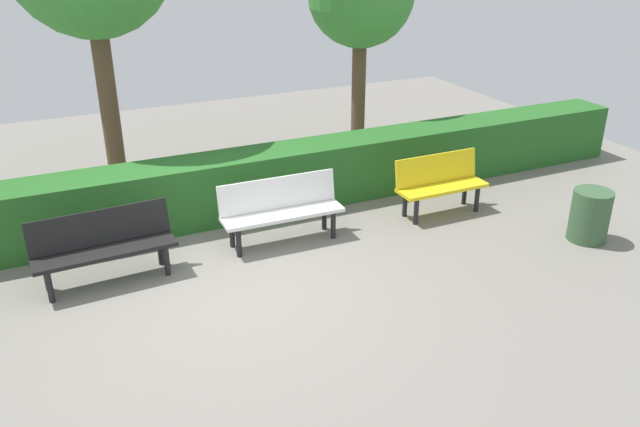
{
  "coord_description": "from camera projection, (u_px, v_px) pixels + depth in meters",
  "views": [
    {
      "loc": [
        1.84,
        6.46,
        4.01
      ],
      "look_at": [
        -1.33,
        -0.4,
        0.55
      ],
      "focal_mm": 36.56,
      "sensor_mm": 36.0,
      "label": 1
    }
  ],
  "objects": [
    {
      "name": "trash_bin",
      "position": [
        590.0,
        216.0,
        8.72
      ],
      "size": [
        0.52,
        0.52,
        0.71
      ],
      "primitive_type": "cylinder",
      "color": "#385938",
      "rests_on": "ground_plane"
    },
    {
      "name": "hedge_row",
      "position": [
        260.0,
        182.0,
        9.55
      ],
      "size": [
        12.87,
        0.72,
        0.92
      ],
      "primitive_type": "cube",
      "color": "#266023",
      "rests_on": "ground_plane"
    },
    {
      "name": "bench_yellow",
      "position": [
        440.0,
        182.0,
        9.49
      ],
      "size": [
        1.36,
        0.46,
        0.86
      ],
      "rotation": [
        0.0,
        0.0,
        0.0
      ],
      "color": "yellow",
      "rests_on": "ground_plane"
    },
    {
      "name": "bench_black",
      "position": [
        103.0,
        244.0,
        7.69
      ],
      "size": [
        1.66,
        0.54,
        0.86
      ],
      "rotation": [
        0.0,
        0.0,
        0.05
      ],
      "color": "black",
      "rests_on": "ground_plane"
    },
    {
      "name": "bench_white",
      "position": [
        281.0,
        207.0,
        8.65
      ],
      "size": [
        1.64,
        0.49,
        0.86
      ],
      "rotation": [
        0.0,
        0.0,
        -0.02
      ],
      "color": "white",
      "rests_on": "ground_plane"
    },
    {
      "name": "ground_plane",
      "position": [
        232.0,
        288.0,
        7.7
      ],
      "size": [
        16.87,
        16.87,
        0.0
      ],
      "primitive_type": "plane",
      "color": "gray"
    }
  ]
}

